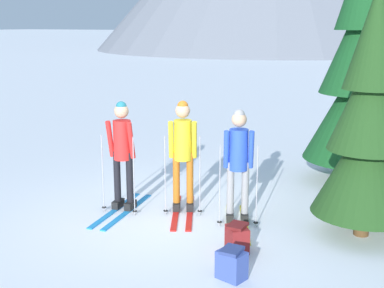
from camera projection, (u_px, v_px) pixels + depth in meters
name	position (u px, v px, depth m)	size (l,w,h in m)	color
ground_plane	(170.00, 215.00, 8.20)	(400.00, 400.00, 0.00)	white
skier_in_red	(122.00, 151.00, 8.22)	(0.60, 1.72, 1.76)	#1E84D1
skier_in_yellow	(183.00, 149.00, 8.17)	(0.97, 1.54, 1.78)	red
skier_in_blue	(238.00, 159.00, 7.71)	(0.93, 1.54, 1.73)	yellow
pine_tree_mid	(369.00, 124.00, 7.06)	(1.46, 1.46, 3.52)	#51381E
pine_tree_far	(362.00, 66.00, 9.42)	(1.98, 1.98, 4.78)	#51381E
backpack_on_snow_front	(237.00, 238.00, 6.85)	(0.39, 0.40, 0.38)	maroon
backpack_on_snow_beside	(232.00, 264.00, 6.11)	(0.37, 0.31, 0.38)	#384C99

